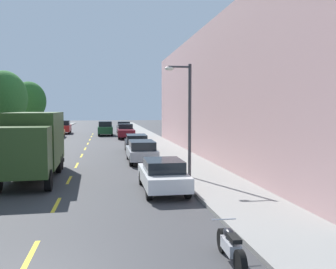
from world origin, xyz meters
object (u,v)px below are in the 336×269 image
(parked_pickup_charcoal, at_px, (124,128))
(parked_wagon_black, at_px, (136,143))
(parked_sedan_orange, at_px, (56,132))
(parked_pickup_burgundy, at_px, (126,132))
(parked_wagon_silver, at_px, (141,151))
(parked_suv_red, at_px, (64,127))
(street_tree_third, at_px, (4,98))
(delivery_box_truck, at_px, (34,141))
(street_lamp, at_px, (186,111))
(parked_sedan_white, at_px, (163,174))
(moving_forest_sedan, at_px, (105,128))
(street_tree_farthest, at_px, (29,101))
(parked_motorcycle, at_px, (231,246))

(parked_pickup_charcoal, bearing_deg, parked_wagon_black, -90.27)
(parked_sedan_orange, relative_size, parked_pickup_burgundy, 0.85)
(parked_wagon_silver, relative_size, parked_pickup_charcoal, 0.89)
(parked_pickup_charcoal, xyz_separation_m, parked_suv_red, (-8.72, 1.77, 0.16))
(parked_wagon_silver, relative_size, parked_suv_red, 0.97)
(street_tree_third, bearing_deg, delivery_box_truck, -69.83)
(street_lamp, height_order, parked_suv_red, street_lamp)
(parked_sedan_orange, distance_m, parked_wagon_black, 19.36)
(parked_sedan_orange, bearing_deg, parked_pickup_burgundy, -14.93)
(delivery_box_truck, bearing_deg, parked_sedan_white, -34.20)
(parked_pickup_burgundy, xyz_separation_m, parked_suv_red, (-8.54, 10.16, 0.16))
(parked_wagon_silver, height_order, parked_suv_red, parked_suv_red)
(street_lamp, distance_m, parked_sedan_white, 4.01)
(street_lamp, height_order, moving_forest_sedan, street_lamp)
(street_tree_third, relative_size, street_lamp, 1.16)
(delivery_box_truck, bearing_deg, parked_wagon_black, 59.98)
(delivery_box_truck, distance_m, parked_suv_red, 35.96)
(parked_pickup_burgundy, relative_size, moving_forest_sedan, 1.11)
(street_lamp, xyz_separation_m, moving_forest_sedan, (-4.13, 32.73, -2.55))
(parked_sedan_orange, xyz_separation_m, parked_suv_red, (0.08, 7.86, 0.24))
(street_tree_farthest, relative_size, delivery_box_truck, 0.80)
(parked_sedan_white, bearing_deg, parked_pickup_charcoal, 89.79)
(parked_pickup_burgundy, relative_size, parked_pickup_charcoal, 1.00)
(street_tree_third, xyz_separation_m, parked_pickup_charcoal, (10.89, 21.59, -3.70))
(parked_pickup_burgundy, relative_size, parked_sedan_white, 1.18)
(delivery_box_truck, distance_m, parked_motorcycle, 13.79)
(street_tree_third, relative_size, moving_forest_sedan, 1.39)
(parked_sedan_orange, xyz_separation_m, parked_motorcycle, (9.06, -40.03, -0.34))
(street_tree_farthest, xyz_separation_m, moving_forest_sedan, (8.20, 8.46, -3.48))
(parked_pickup_charcoal, bearing_deg, street_lamp, -87.70)
(street_lamp, distance_m, parked_wagon_silver, 7.23)
(street_lamp, bearing_deg, street_tree_farthest, 116.92)
(parked_pickup_burgundy, distance_m, parked_suv_red, 13.27)
(parked_sedan_white, distance_m, parked_motorcycle, 7.87)
(street_tree_third, relative_size, parked_sedan_white, 1.48)
(parked_motorcycle, bearing_deg, parked_wagon_black, 90.94)
(parked_wagon_silver, distance_m, parked_motorcycle, 16.75)
(street_tree_farthest, distance_m, parked_motorcycle, 36.51)
(street_lamp, relative_size, delivery_box_truck, 0.71)
(moving_forest_sedan, bearing_deg, delivery_box_truck, -96.65)
(street_tree_farthest, relative_size, parked_sedan_orange, 1.43)
(parked_pickup_burgundy, relative_size, parked_wagon_silver, 1.13)
(street_lamp, relative_size, parked_sedan_orange, 1.27)
(parked_suv_red, height_order, moving_forest_sedan, same)
(parked_suv_red, bearing_deg, parked_wagon_silver, -74.78)
(parked_sedan_white, height_order, parked_motorcycle, parked_sedan_white)
(street_tree_farthest, bearing_deg, street_tree_third, -90.00)
(parked_suv_red, xyz_separation_m, parked_motorcycle, (8.98, -47.89, -0.58))
(street_tree_third, distance_m, parked_motorcycle, 27.26)
(parked_motorcycle, bearing_deg, parked_sedan_orange, 102.75)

